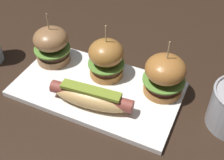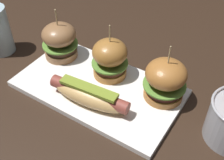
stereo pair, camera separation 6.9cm
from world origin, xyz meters
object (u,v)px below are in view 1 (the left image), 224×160
object	(u,v)px
slider_right	(164,75)
slider_left	(52,45)
hot_dog	(91,97)
platter_main	(97,89)
slider_center	(105,58)

from	to	relation	value
slider_right	slider_left	bearing A→B (deg)	-178.28
hot_dog	slider_left	size ratio (longest dim) A/B	1.39
hot_dog	slider_right	distance (m)	0.18
platter_main	slider_center	world-z (taller)	slider_center
slider_left	slider_right	world-z (taller)	slider_right
platter_main	slider_left	distance (m)	0.17
platter_main	slider_right	bearing A→B (deg)	20.47
platter_main	slider_left	world-z (taller)	slider_left
hot_dog	slider_left	xyz separation A→B (m)	(-0.17, 0.10, 0.03)
slider_left	slider_center	distance (m)	0.16
slider_right	slider_center	bearing A→B (deg)	-179.04
slider_center	slider_right	bearing A→B (deg)	0.96
slider_right	platter_main	bearing A→B (deg)	-159.53
platter_main	slider_center	bearing A→B (deg)	92.51
hot_dog	slider_center	world-z (taller)	slider_center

